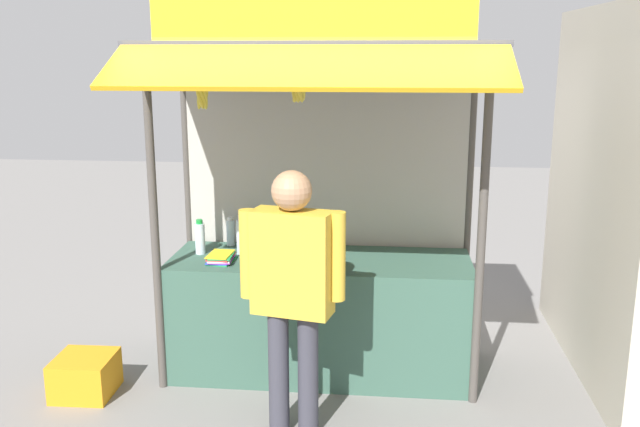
# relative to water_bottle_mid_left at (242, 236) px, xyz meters

# --- Properties ---
(ground_plane) EXTENTS (20.00, 20.00, 0.00)m
(ground_plane) POSITION_rel_water_bottle_mid_left_xyz_m (0.61, -0.07, -1.04)
(ground_plane) COLOR slate
(stall_counter) EXTENTS (2.25, 0.78, 0.90)m
(stall_counter) POSITION_rel_water_bottle_mid_left_xyz_m (0.61, -0.07, -0.59)
(stall_counter) COLOR #385B4C
(stall_counter) RESTS_ON ground
(stall_structure) EXTENTS (2.45, 1.57, 2.83)m
(stall_structure) POSITION_rel_water_bottle_mid_left_xyz_m (0.61, 0.02, 0.68)
(stall_structure) COLOR #4C4742
(stall_structure) RESTS_ON ground
(water_bottle_mid_left) EXTENTS (0.09, 0.09, 0.30)m
(water_bottle_mid_left) POSITION_rel_water_bottle_mid_left_xyz_m (0.00, 0.00, 0.00)
(water_bottle_mid_left) COLOR silver
(water_bottle_mid_left) RESTS_ON stall_counter
(water_bottle_center) EXTENTS (0.07, 0.07, 0.23)m
(water_bottle_center) POSITION_rel_water_bottle_mid_left_xyz_m (-0.14, 0.23, -0.03)
(water_bottle_center) COLOR silver
(water_bottle_center) RESTS_ON stall_counter
(water_bottle_far_left) EXTENTS (0.08, 0.08, 0.27)m
(water_bottle_far_left) POSITION_rel_water_bottle_mid_left_xyz_m (-0.32, -0.02, -0.02)
(water_bottle_far_left) COLOR silver
(water_bottle_far_left) RESTS_ON stall_counter
(magazine_stack_back_right) EXTENTS (0.25, 0.27, 0.09)m
(magazine_stack_back_right) POSITION_rel_water_bottle_mid_left_xyz_m (0.61, -0.37, -0.10)
(magazine_stack_back_right) COLOR red
(magazine_stack_back_right) RESTS_ON stall_counter
(magazine_stack_back_left) EXTENTS (0.20, 0.27, 0.06)m
(magazine_stack_back_left) POSITION_rel_water_bottle_mid_left_xyz_m (-0.11, -0.22, -0.11)
(magazine_stack_back_left) COLOR green
(magazine_stack_back_left) RESTS_ON stall_counter
(banana_bunch_inner_right) EXTENTS (0.10, 0.10, 0.31)m
(banana_bunch_inner_right) POSITION_rel_water_bottle_mid_left_xyz_m (-0.11, -0.56, 1.08)
(banana_bunch_inner_right) COLOR #332D23
(banana_bunch_inner_left) EXTENTS (0.11, 0.10, 0.26)m
(banana_bunch_inner_left) POSITION_rel_water_bottle_mid_left_xyz_m (0.52, -0.56, 1.14)
(banana_bunch_inner_left) COLOR #332D23
(vendor_person) EXTENTS (0.65, 0.31, 1.72)m
(vendor_person) POSITION_rel_water_bottle_mid_left_xyz_m (0.53, -0.99, -0.00)
(vendor_person) COLOR #383842
(vendor_person) RESTS_ON ground
(plastic_crate) EXTENTS (0.42, 0.42, 0.28)m
(plastic_crate) POSITION_rel_water_bottle_mid_left_xyz_m (-1.04, -0.63, -0.90)
(plastic_crate) COLOR orange
(plastic_crate) RESTS_ON ground
(neighbour_wall) EXTENTS (0.20, 2.40, 2.74)m
(neighbour_wall) POSITION_rel_water_bottle_mid_left_xyz_m (2.68, 0.23, 0.33)
(neighbour_wall) COLOR beige
(neighbour_wall) RESTS_ON ground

